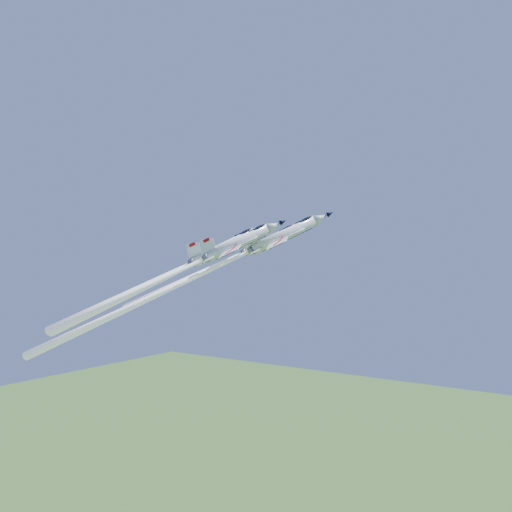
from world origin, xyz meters
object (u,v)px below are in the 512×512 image
Objects in this scene: jet_lead at (175,286)px; jet_slot at (160,278)px; jet_right at (167,277)px; jet_left at (218,265)px.

jet_lead reaches higher than jet_slot.
jet_right is at bearing 7.68° from jet_lead.
jet_right is (4.83, -7.23, 2.17)m from jet_lead.
jet_lead is 3.30m from jet_slot.
jet_left is at bearing 149.28° from jet_right.
jet_right is 0.96× the size of jet_slot.
jet_left is at bearing 110.08° from jet_slot.
jet_left is 11.43m from jet_slot.
jet_lead is at bearing 114.66° from jet_slot.
jet_left is (5.89, 5.80, 4.13)m from jet_lead.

